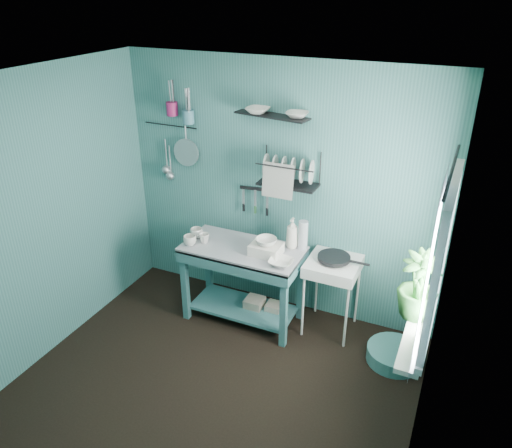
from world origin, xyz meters
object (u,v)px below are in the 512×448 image
at_px(floor_basin, 394,355).
at_px(storage_tin_large, 255,308).
at_px(storage_tin_small, 274,312).
at_px(mug_left, 190,240).
at_px(wash_tub, 266,249).
at_px(utensil_cup_magenta, 172,109).
at_px(colander, 186,152).
at_px(work_counter, 243,284).
at_px(soap_bottle, 292,233).
at_px(utensil_cup_teal, 188,117).
at_px(water_bottle, 303,235).
at_px(mug_right, 197,233).
at_px(frying_pan, 334,258).
at_px(mug_mid, 204,238).
at_px(dish_rack, 288,169).
at_px(potted_plant, 418,285).
at_px(hotplate_stand, 331,296).

bearing_deg(floor_basin, storage_tin_large, 176.98).
xyz_separation_m(storage_tin_small, floor_basin, (1.21, -0.10, -0.04)).
bearing_deg(mug_left, wash_tub, 10.86).
height_order(utensil_cup_magenta, colander, utensil_cup_magenta).
height_order(work_counter, colander, colander).
distance_m(soap_bottle, utensil_cup_teal, 1.50).
xyz_separation_m(water_bottle, utensil_cup_magenta, (-1.44, 0.13, 1.01)).
height_order(mug_right, utensil_cup_magenta, utensil_cup_magenta).
distance_m(wash_tub, floor_basin, 1.49).
xyz_separation_m(mug_right, soap_bottle, (0.92, 0.20, 0.10)).
relative_size(frying_pan, utensil_cup_magenta, 2.31).
bearing_deg(colander, utensil_cup_magenta, -164.84).
xyz_separation_m(mug_left, mug_mid, (0.10, 0.10, -0.00)).
bearing_deg(mug_left, frying_pan, 14.87).
distance_m(mug_right, colander, 0.83).
xyz_separation_m(wash_tub, colander, (-1.06, 0.40, 0.67)).
bearing_deg(water_bottle, utensil_cup_teal, 173.88).
xyz_separation_m(water_bottle, dish_rack, (-0.20, 0.08, 0.60)).
bearing_deg(water_bottle, storage_tin_small, -147.53).
xyz_separation_m(work_counter, mug_mid, (-0.38, -0.06, 0.45)).
bearing_deg(wash_tub, utensil_cup_magenta, 162.18).
height_order(dish_rack, colander, dish_rack).
bearing_deg(dish_rack, wash_tub, -94.54).
height_order(mug_mid, utensil_cup_teal, utensil_cup_teal).
bearing_deg(utensil_cup_teal, utensil_cup_magenta, 180.00).
distance_m(work_counter, colander, 1.43).
height_order(water_bottle, dish_rack, dish_rack).
bearing_deg(soap_bottle, mug_right, -167.74).
bearing_deg(soap_bottle, mug_mid, -162.00).
bearing_deg(water_bottle, storage_tin_large, -157.96).
height_order(potted_plant, floor_basin, potted_plant).
distance_m(wash_tub, storage_tin_small, 0.77).
bearing_deg(dish_rack, colander, -175.60).
xyz_separation_m(mug_mid, soap_bottle, (0.80, 0.26, 0.10)).
relative_size(water_bottle, dish_rack, 0.51).
bearing_deg(mug_right, work_counter, 0.00).
distance_m(soap_bottle, storage_tin_small, 0.87).
xyz_separation_m(work_counter, wash_tub, (0.25, -0.02, 0.45)).
distance_m(frying_pan, storage_tin_large, 1.02).
bearing_deg(potted_plant, dish_rack, 150.04).
bearing_deg(work_counter, utensil_cup_teal, 142.86).
bearing_deg(storage_tin_small, mug_right, -174.29).
distance_m(hotplate_stand, utensil_cup_magenta, 2.37).
relative_size(soap_bottle, water_bottle, 1.07).
xyz_separation_m(frying_pan, utensil_cup_magenta, (-1.75, 0.17, 1.16)).
relative_size(mug_mid, wash_tub, 0.36).
distance_m(dish_rack, storage_tin_large, 1.47).
distance_m(mug_left, dish_rack, 1.16).
height_order(utensil_cup_teal, colander, utensil_cup_teal).
bearing_deg(potted_plant, storage_tin_large, 161.93).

